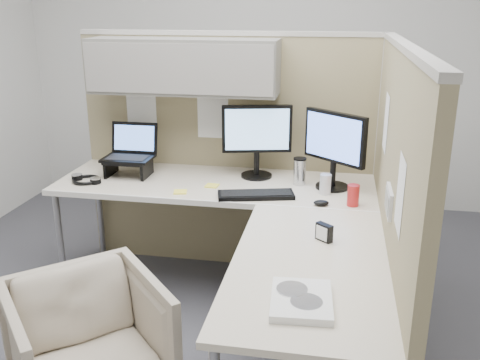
% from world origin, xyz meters
% --- Properties ---
extents(ground, '(4.50, 4.50, 0.00)m').
position_xyz_m(ground, '(0.00, 0.00, 0.00)').
color(ground, '#3E3E43').
rests_on(ground, ground).
extents(partition_back, '(2.00, 0.36, 1.63)m').
position_xyz_m(partition_back, '(-0.22, 0.83, 1.10)').
color(partition_back, '#968862').
rests_on(partition_back, ground).
extents(partition_right, '(0.07, 2.03, 1.63)m').
position_xyz_m(partition_right, '(0.90, -0.07, 0.82)').
color(partition_right, '#968862').
rests_on(partition_right, ground).
extents(desk, '(2.00, 1.98, 0.73)m').
position_xyz_m(desk, '(0.12, 0.13, 0.69)').
color(desk, beige).
rests_on(desk, ground).
extents(office_chair, '(0.89, 0.89, 0.67)m').
position_xyz_m(office_chair, '(-0.44, -0.63, 0.34)').
color(office_chair, '#B4A58F').
rests_on(office_chair, ground).
extents(monitor_left, '(0.44, 0.20, 0.47)m').
position_xyz_m(monitor_left, '(0.13, 0.69, 1.00)').
color(monitor_left, black).
rests_on(monitor_left, desk).
extents(monitor_right, '(0.36, 0.31, 0.47)m').
position_xyz_m(monitor_right, '(0.61, 0.56, 1.00)').
color(monitor_right, black).
rests_on(monitor_right, desk).
extents(laptop_station, '(0.31, 0.27, 0.32)m').
position_xyz_m(laptop_station, '(-0.69, 0.59, 0.85)').
color(laptop_station, black).
rests_on(laptop_station, desk).
extents(keyboard, '(0.46, 0.25, 0.02)m').
position_xyz_m(keyboard, '(0.18, 0.32, 0.74)').
color(keyboard, black).
rests_on(keyboard, desk).
extents(mouse, '(0.10, 0.07, 0.03)m').
position_xyz_m(mouse, '(0.56, 0.25, 0.75)').
color(mouse, black).
rests_on(mouse, desk).
extents(travel_mug, '(0.08, 0.08, 0.17)m').
position_xyz_m(travel_mug, '(0.41, 0.59, 0.82)').
color(travel_mug, silver).
rests_on(travel_mug, desk).
extents(soda_can_green, '(0.07, 0.07, 0.12)m').
position_xyz_m(soda_can_green, '(0.73, 0.28, 0.79)').
color(soda_can_green, '#B21E1E').
rests_on(soda_can_green, desk).
extents(soda_can_silver, '(0.07, 0.07, 0.12)m').
position_xyz_m(soda_can_silver, '(0.57, 0.44, 0.79)').
color(soda_can_silver, silver).
rests_on(soda_can_silver, desk).
extents(sticky_note_d, '(0.08, 0.08, 0.01)m').
position_xyz_m(sticky_note_d, '(-0.11, 0.45, 0.73)').
color(sticky_note_d, '#FEEE42').
rests_on(sticky_note_d, desk).
extents(sticky_note_a, '(0.09, 0.09, 0.01)m').
position_xyz_m(sticky_note_a, '(-0.27, 0.31, 0.73)').
color(sticky_note_a, '#FEEE42').
rests_on(sticky_note_a, desk).
extents(sticky_note_b, '(0.09, 0.09, 0.01)m').
position_xyz_m(sticky_note_b, '(0.04, 0.29, 0.73)').
color(sticky_note_b, '#FEEE42').
rests_on(sticky_note_b, desk).
extents(headphones, '(0.22, 0.22, 0.03)m').
position_xyz_m(headphones, '(-0.91, 0.40, 0.74)').
color(headphones, black).
rests_on(headphones, desk).
extents(paper_stack, '(0.25, 0.30, 0.03)m').
position_xyz_m(paper_stack, '(0.53, -0.80, 0.75)').
color(paper_stack, white).
rests_on(paper_stack, desk).
extents(desk_clock, '(0.09, 0.08, 0.08)m').
position_xyz_m(desk_clock, '(0.59, -0.22, 0.77)').
color(desk_clock, black).
rests_on(desk_clock, desk).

